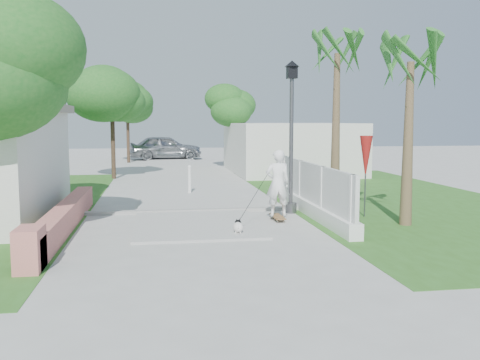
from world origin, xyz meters
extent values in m
plane|color=#B7B7B2|center=(0.00, 0.00, 0.00)|extent=(90.00, 90.00, 0.00)
cube|color=#B7B7B2|center=(0.00, 20.00, 0.03)|extent=(3.20, 36.00, 0.06)
cube|color=#999993|center=(0.00, 6.00, 0.05)|extent=(6.50, 0.25, 0.10)
cube|color=#32611E|center=(7.00, 8.00, 0.01)|extent=(8.00, 20.00, 0.01)
cube|color=#E27E73|center=(-3.30, 4.00, 0.30)|extent=(0.45, 8.00, 0.60)
cube|color=#E27E73|center=(-3.30, 0.20, 0.40)|extent=(0.45, 0.80, 0.80)
cube|color=white|center=(3.40, 5.00, 0.20)|extent=(0.35, 7.00, 0.40)
cube|color=white|center=(3.40, 5.00, 0.95)|extent=(0.10, 7.00, 1.10)
cube|color=white|center=(3.40, 1.80, 0.75)|extent=(0.14, 0.14, 1.50)
cube|color=white|center=(3.40, 4.00, 0.75)|extent=(0.14, 0.14, 1.50)
cube|color=white|center=(3.40, 6.20, 0.75)|extent=(0.14, 0.14, 1.50)
cube|color=white|center=(3.40, 8.20, 0.75)|extent=(0.14, 0.14, 1.50)
cube|color=silver|center=(6.00, 18.00, 1.30)|extent=(6.00, 8.00, 2.60)
cylinder|color=#59595E|center=(2.90, 5.50, 0.15)|extent=(0.36, 0.36, 0.30)
cylinder|color=#59595E|center=(2.90, 5.50, 2.00)|extent=(0.12, 0.12, 4.00)
cube|color=black|center=(2.90, 5.50, 4.10)|extent=(0.28, 0.28, 0.35)
cone|color=black|center=(2.90, 5.50, 4.35)|extent=(0.44, 0.44, 0.18)
cylinder|color=white|center=(0.20, 10.00, 0.50)|extent=(0.12, 0.12, 1.00)
sphere|color=white|center=(0.20, 10.00, 1.02)|extent=(0.14, 0.14, 0.14)
cylinder|color=#59595E|center=(4.80, 4.50, 1.00)|extent=(0.04, 0.04, 2.00)
cone|color=#AD1D18|center=(4.80, 4.50, 1.70)|extent=(0.36, 0.36, 1.20)
cylinder|color=#4C3826|center=(-4.50, 3.00, 1.92)|extent=(0.20, 0.20, 3.85)
ellipsoid|color=#1B601E|center=(-4.30, 2.80, 3.92)|extent=(3.06, 3.06, 2.30)
cylinder|color=#4C3826|center=(-5.50, 8.50, 1.75)|extent=(0.20, 0.20, 3.50)
ellipsoid|color=#1B601E|center=(-5.50, 8.50, 3.25)|extent=(3.20, 3.20, 2.40)
ellipsoid|color=#1B601E|center=(-5.30, 8.30, 3.60)|extent=(2.72, 2.72, 2.05)
ellipsoid|color=#1B601E|center=(-5.70, 8.70, 3.95)|extent=(2.40, 2.40, 1.79)
cylinder|color=#4C3826|center=(-3.00, 16.00, 1.92)|extent=(0.20, 0.20, 3.85)
ellipsoid|color=#1B601E|center=(-3.00, 16.00, 3.58)|extent=(3.40, 3.40, 2.55)
ellipsoid|color=#1B601E|center=(-2.80, 15.80, 3.92)|extent=(2.89, 2.89, 2.18)
ellipsoid|color=#1B601E|center=(-3.20, 16.20, 4.28)|extent=(2.55, 2.55, 1.90)
cylinder|color=#4C3826|center=(3.20, 20.00, 1.75)|extent=(0.20, 0.20, 3.50)
ellipsoid|color=#1B601E|center=(3.20, 20.00, 3.25)|extent=(3.00, 3.00, 2.25)
ellipsoid|color=#1B601E|center=(3.40, 19.80, 3.60)|extent=(2.55, 2.55, 1.92)
ellipsoid|color=#1B601E|center=(3.00, 20.20, 3.95)|extent=(2.25, 2.25, 1.68)
cylinder|color=#4C3826|center=(-2.80, 26.00, 1.92)|extent=(0.20, 0.20, 3.85)
ellipsoid|color=#1B601E|center=(-2.80, 26.00, 3.58)|extent=(3.20, 3.20, 2.40)
ellipsoid|color=#1B601E|center=(-2.60, 25.80, 3.92)|extent=(2.72, 2.72, 2.05)
ellipsoid|color=#1B601E|center=(-3.00, 26.20, 4.28)|extent=(2.40, 2.40, 1.79)
cone|color=brown|center=(4.60, 6.50, 2.40)|extent=(0.32, 0.32, 4.80)
cone|color=brown|center=(5.40, 3.20, 2.10)|extent=(0.32, 0.32, 4.20)
cube|color=olive|center=(2.25, 4.40, 0.10)|extent=(0.31, 0.96, 0.02)
imported|color=white|center=(2.25, 4.40, 1.03)|extent=(0.68, 0.47, 1.82)
cylinder|color=gray|center=(2.17, 4.06, 0.04)|extent=(0.03, 0.07, 0.07)
cylinder|color=gray|center=(2.34, 4.06, 0.04)|extent=(0.03, 0.07, 0.07)
cylinder|color=gray|center=(2.17, 4.74, 0.04)|extent=(0.03, 0.07, 0.07)
cylinder|color=gray|center=(2.34, 4.74, 0.04)|extent=(0.03, 0.07, 0.07)
ellipsoid|color=white|center=(0.89, 2.67, 0.18)|extent=(0.28, 0.42, 0.25)
sphere|color=black|center=(0.92, 2.85, 0.26)|extent=(0.16, 0.16, 0.16)
sphere|color=white|center=(0.93, 2.93, 0.24)|extent=(0.07, 0.07, 0.07)
cone|color=black|center=(0.88, 2.86, 0.33)|extent=(0.05, 0.05, 0.06)
cone|color=black|center=(0.95, 2.85, 0.33)|extent=(0.05, 0.05, 0.06)
cylinder|color=white|center=(0.85, 2.77, 0.06)|extent=(0.03, 0.03, 0.11)
cylinder|color=white|center=(0.96, 2.76, 0.06)|extent=(0.03, 0.03, 0.11)
cylinder|color=white|center=(0.82, 2.59, 0.06)|extent=(0.03, 0.03, 0.11)
cylinder|color=white|center=(0.93, 2.57, 0.06)|extent=(0.03, 0.03, 0.11)
cylinder|color=white|center=(0.87, 2.49, 0.25)|extent=(0.03, 0.10, 0.09)
imported|color=#9B9DA2|center=(-0.34, 28.45, 0.86)|extent=(5.22, 2.48, 1.72)
camera|label=1|loc=(-1.02, -9.71, 2.70)|focal=40.00mm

